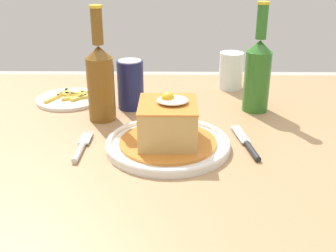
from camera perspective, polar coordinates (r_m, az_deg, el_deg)
name	(u,v)px	position (r m, az deg, el deg)	size (l,w,h in m)	color
dining_table	(158,170)	(1.01, -1.39, -5.93)	(1.28, 0.86, 0.73)	#A87F56
main_plate	(168,144)	(0.87, -0.02, -2.40)	(0.26, 0.26, 0.02)	white
sandwich_meal	(168,125)	(0.85, 0.00, 0.18)	(0.20, 0.20, 0.11)	orange
fork	(81,148)	(0.88, -11.67, -2.92)	(0.02, 0.14, 0.01)	silver
knife	(249,146)	(0.88, 10.82, -2.65)	(0.04, 0.17, 0.01)	#262628
soda_can	(131,85)	(1.07, -5.08, 5.60)	(0.07, 0.07, 0.12)	#191E51
beer_bottle_green	(258,72)	(1.06, 12.00, 7.16)	(0.06, 0.06, 0.27)	#2D6B23
beer_bottle_amber	(100,79)	(1.00, -9.11, 6.28)	(0.06, 0.06, 0.27)	brown
drinking_glass	(231,73)	(1.24, 8.47, 7.07)	(0.07, 0.07, 0.10)	#3F2314
side_plate_fries	(69,99)	(1.16, -13.20, 3.60)	(0.17, 0.17, 0.02)	white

